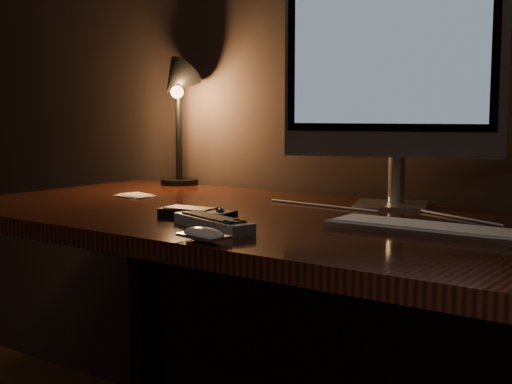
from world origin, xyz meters
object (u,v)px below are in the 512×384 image
Objects in this scene: monitor at (393,72)px; tv_remote at (213,223)px; desk at (290,266)px; keyboard at (431,229)px; media_remote at (197,213)px; desk_lamp at (177,99)px; mouse at (204,236)px.

monitor reaches higher than tv_remote.
keyboard is (0.37, -0.08, 0.14)m from desk.
monitor reaches higher than keyboard.
media_remote is 0.69m from desk_lamp.
desk is 0.27m from media_remote.
desk is 0.44m from mouse.
media_remote reaches higher than tv_remote.
monitor is (0.15, 0.20, 0.45)m from desk.
media_remote is at bearing -53.73° from desk_lamp.
desk is at bearing -32.11° from desk_lamp.
mouse is at bearing -117.67° from monitor.
mouse is 0.94m from desk_lamp.
media_remote is 0.79× the size of tv_remote.
keyboard is at bearing -11.98° from desk.
keyboard is 0.42m from tv_remote.
monitor is 0.58m from media_remote.
keyboard is 1.02m from desk_lamp.
desk is 0.41m from keyboard.
desk_lamp is at bearing 142.93° from mouse.
mouse is 0.14m from tv_remote.
monitor is at bearing 90.99° from tv_remote.
media_remote is (-0.47, -0.13, 0.00)m from keyboard.
tv_remote is at bearing -88.33° from desk.
desk_lamp is at bearing 160.42° from keyboard.
desk is 4.14× the size of desk_lamp.
media_remote is at bearing -142.32° from monitor.
desk is 0.32m from tv_remote.
monitor is at bearing 52.08° from media_remote.
monitor reaches higher than desk.
mouse is (0.08, -0.40, 0.14)m from desk.
keyboard is (0.22, -0.28, -0.31)m from monitor.
mouse is at bearing -78.69° from desk.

